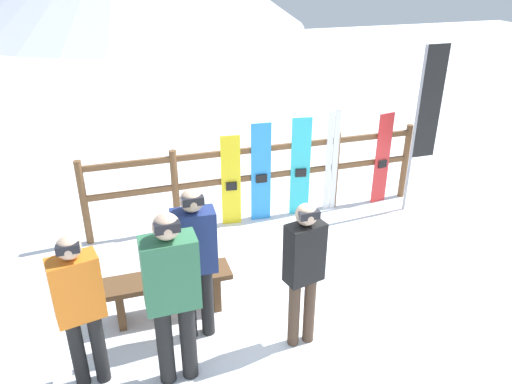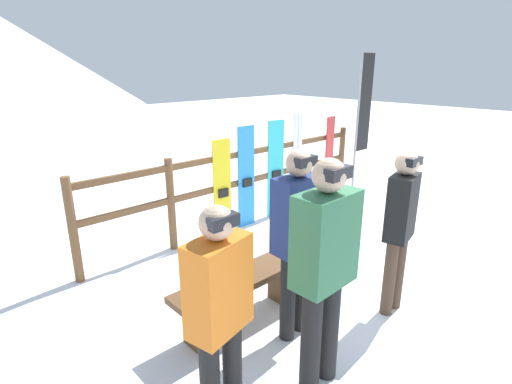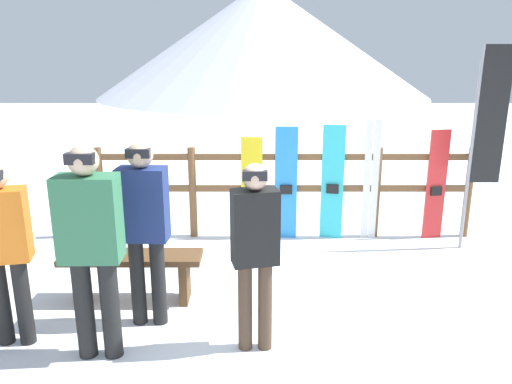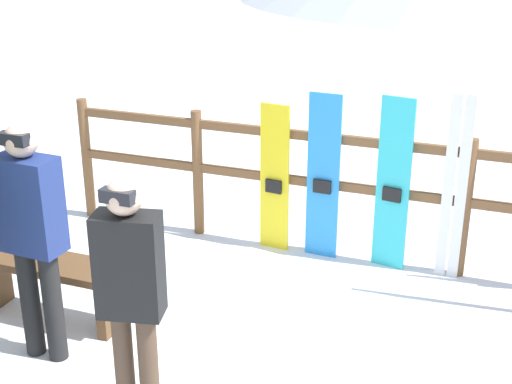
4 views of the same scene
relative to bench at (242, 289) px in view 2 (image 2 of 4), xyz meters
name	(u,v)px [view 2 (image 2 of 4)]	position (x,y,z in m)	size (l,w,h in m)	color
ground_plane	(354,271)	(1.61, -0.16, -0.37)	(40.00, 40.00, 0.00)	white
fence	(243,179)	(1.61, 1.82, 0.35)	(4.99, 0.10, 1.22)	brown
bench	(242,289)	(0.00, 0.00, 0.00)	(1.38, 0.36, 0.50)	brown
person_black	(400,221)	(1.22, -0.84, 0.58)	(0.40, 0.28, 1.60)	#4C3828
person_orange	(219,308)	(-0.83, -0.76, 0.55)	(0.45, 0.31, 1.58)	black
person_navy	(297,232)	(0.25, -0.43, 0.63)	(0.43, 0.25, 1.70)	black
person_plaid_green	(324,262)	(-0.05, -0.94, 0.65)	(0.48, 0.27, 1.76)	black
snowboard_yellow	(222,188)	(1.18, 1.76, 0.31)	(0.28, 0.08, 1.37)	yellow
snowboard_blue	(246,178)	(1.63, 1.76, 0.38)	(0.29, 0.07, 1.50)	#288CE0
snowboard_cyan	(275,170)	(2.24, 1.76, 0.39)	(0.29, 0.09, 1.53)	#2DBFCC
ski_pair_white	(297,162)	(2.74, 1.77, 0.43)	(0.19, 0.02, 1.59)	white
snowboard_red	(329,158)	(3.60, 1.76, 0.36)	(0.27, 0.09, 1.46)	red
rental_flag	(362,113)	(3.98, 1.40, 1.16)	(0.40, 0.04, 2.51)	#99999E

